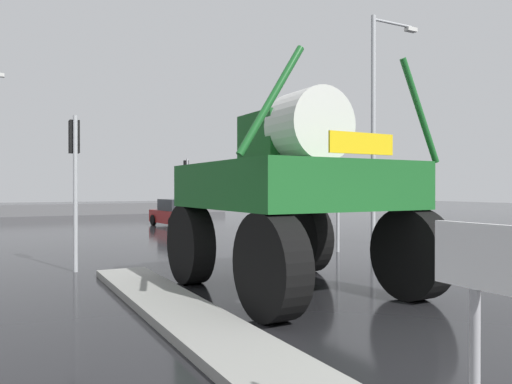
{
  "coord_description": "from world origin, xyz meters",
  "views": [
    {
      "loc": [
        -5.81,
        -3.41,
        2.12
      ],
      "look_at": [
        -0.59,
        6.41,
        2.04
      ],
      "focal_mm": 34.1,
      "sensor_mm": 36.0,
      "label": 1
    }
  ],
  "objects_px": {
    "traffic_signal_near_right": "(335,161)",
    "traffic_signal_far_left": "(186,176)",
    "oversize_sprayer": "(293,192)",
    "sedan_ahead": "(177,213)",
    "streetlight_near_right": "(377,117)",
    "traffic_signal_near_left": "(75,158)",
    "lane_arrow_sign": "(473,304)"
  },
  "relations": [
    {
      "from": "traffic_signal_near_left",
      "to": "traffic_signal_near_right",
      "type": "bearing_deg",
      "value": -0.02
    },
    {
      "from": "traffic_signal_near_left",
      "to": "lane_arrow_sign",
      "type": "bearing_deg",
      "value": -84.37
    },
    {
      "from": "traffic_signal_near_right",
      "to": "streetlight_near_right",
      "type": "distance_m",
      "value": 3.74
    },
    {
      "from": "oversize_sprayer",
      "to": "sedan_ahead",
      "type": "bearing_deg",
      "value": -11.94
    },
    {
      "from": "traffic_signal_near_right",
      "to": "traffic_signal_far_left",
      "type": "xyz_separation_m",
      "value": [
        0.15,
        15.01,
        -0.18
      ]
    },
    {
      "from": "traffic_signal_near_right",
      "to": "streetlight_near_right",
      "type": "xyz_separation_m",
      "value": [
        2.98,
        1.29,
        1.86
      ]
    },
    {
      "from": "lane_arrow_sign",
      "to": "streetlight_near_right",
      "type": "xyz_separation_m",
      "value": [
        10.18,
        12.27,
        3.56
      ]
    },
    {
      "from": "traffic_signal_near_right",
      "to": "sedan_ahead",
      "type": "bearing_deg",
      "value": 95.01
    },
    {
      "from": "lane_arrow_sign",
      "to": "streetlight_near_right",
      "type": "bearing_deg",
      "value": 50.33
    },
    {
      "from": "streetlight_near_right",
      "to": "traffic_signal_near_left",
      "type": "bearing_deg",
      "value": -173.48
    },
    {
      "from": "sedan_ahead",
      "to": "streetlight_near_right",
      "type": "distance_m",
      "value": 13.14
    },
    {
      "from": "sedan_ahead",
      "to": "streetlight_near_right",
      "type": "relative_size",
      "value": 0.48
    },
    {
      "from": "oversize_sprayer",
      "to": "traffic_signal_far_left",
      "type": "relative_size",
      "value": 1.36
    },
    {
      "from": "traffic_signal_near_left",
      "to": "oversize_sprayer",
      "type": "bearing_deg",
      "value": -51.97
    },
    {
      "from": "oversize_sprayer",
      "to": "sedan_ahead",
      "type": "height_order",
      "value": "oversize_sprayer"
    },
    {
      "from": "sedan_ahead",
      "to": "traffic_signal_far_left",
      "type": "height_order",
      "value": "traffic_signal_far_left"
    },
    {
      "from": "traffic_signal_near_right",
      "to": "traffic_signal_far_left",
      "type": "relative_size",
      "value": 1.06
    },
    {
      "from": "oversize_sprayer",
      "to": "sedan_ahead",
      "type": "xyz_separation_m",
      "value": [
        3.49,
        17.7,
        -1.33
      ]
    },
    {
      "from": "oversize_sprayer",
      "to": "traffic_signal_near_left",
      "type": "xyz_separation_m",
      "value": [
        -3.65,
        4.66,
        0.85
      ]
    },
    {
      "from": "traffic_signal_near_left",
      "to": "sedan_ahead",
      "type": "bearing_deg",
      "value": 61.32
    },
    {
      "from": "sedan_ahead",
      "to": "traffic_signal_near_right",
      "type": "relative_size",
      "value": 1.01
    },
    {
      "from": "sedan_ahead",
      "to": "traffic_signal_near_left",
      "type": "xyz_separation_m",
      "value": [
        -7.13,
        -13.04,
        2.18
      ]
    },
    {
      "from": "traffic_signal_near_left",
      "to": "traffic_signal_far_left",
      "type": "distance_m",
      "value": 17.21
    },
    {
      "from": "oversize_sprayer",
      "to": "traffic_signal_near_right",
      "type": "bearing_deg",
      "value": -45.62
    },
    {
      "from": "traffic_signal_near_left",
      "to": "traffic_signal_near_right",
      "type": "xyz_separation_m",
      "value": [
        8.28,
        -0.0,
        0.16
      ]
    },
    {
      "from": "traffic_signal_far_left",
      "to": "streetlight_near_right",
      "type": "height_order",
      "value": "streetlight_near_right"
    },
    {
      "from": "oversize_sprayer",
      "to": "lane_arrow_sign",
      "type": "bearing_deg",
      "value": 157.14
    },
    {
      "from": "oversize_sprayer",
      "to": "streetlight_near_right",
      "type": "xyz_separation_m",
      "value": [
        7.61,
        5.95,
        2.86
      ]
    },
    {
      "from": "sedan_ahead",
      "to": "traffic_signal_far_left",
      "type": "distance_m",
      "value": 3.19
    },
    {
      "from": "oversize_sprayer",
      "to": "sedan_ahead",
      "type": "relative_size",
      "value": 1.26
    },
    {
      "from": "streetlight_near_right",
      "to": "lane_arrow_sign",
      "type": "bearing_deg",
      "value": -129.67
    },
    {
      "from": "traffic_signal_near_right",
      "to": "oversize_sprayer",
      "type": "bearing_deg",
      "value": -134.83
    }
  ]
}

